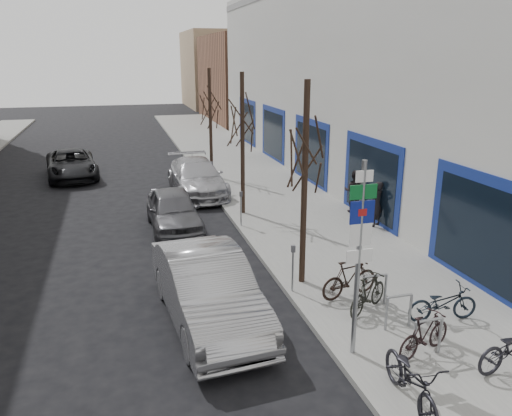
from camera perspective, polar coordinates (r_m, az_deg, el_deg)
ground at (r=10.32m, az=-1.81°, el=-18.79°), size 120.00×120.00×0.00m
sidewalk_east at (r=20.16m, az=3.75°, el=-0.27°), size 5.00×70.00×0.15m
commercial_building at (r=30.72m, az=23.14°, el=13.71°), size 20.00×32.00×10.00m
brick_building_far at (r=50.46m, az=1.63°, el=14.62°), size 12.00×14.00×8.00m
tan_building_far at (r=65.03m, az=-2.00°, el=15.57°), size 13.00×12.00×9.00m
highway_sign_pole at (r=9.90m, az=11.73°, el=-4.56°), size 0.55×0.10×4.20m
bike_rack at (r=11.77m, az=16.01°, el=-10.90°), size 0.66×2.26×0.83m
tree_near at (r=12.65m, az=5.72°, el=8.12°), size 1.80×1.80×5.50m
tree_mid at (r=18.81m, az=-1.58°, el=11.06°), size 1.80×1.80×5.50m
tree_far at (r=25.14m, az=-5.30°, el=12.47°), size 1.80×1.80×5.50m
meter_front at (r=12.93m, az=4.24°, el=-6.38°), size 0.10×0.08×1.27m
meter_mid at (r=17.89m, az=-1.72°, el=0.33°), size 0.10×0.08×1.27m
meter_back at (r=23.10m, az=-5.04°, el=4.08°), size 0.10×0.08×1.27m
bike_near_left at (r=9.47m, az=17.39°, el=-17.79°), size 0.79×2.01×1.20m
bike_near_right at (r=11.01m, az=18.72°, el=-13.45°), size 1.61×0.93×0.94m
bike_mid_curb at (r=12.41m, az=20.60°, el=-9.83°), size 1.72×0.69×1.02m
bike_mid_inner at (r=12.33m, az=12.68°, el=-9.46°), size 1.59×1.23×0.96m
bike_far_inner at (r=12.93m, az=10.65°, el=-7.89°), size 1.74×0.83×1.02m
parked_car_front at (r=11.80m, az=-5.55°, el=-9.18°), size 2.21×5.26×1.69m
parked_car_mid at (r=18.15m, az=-9.42°, el=-0.26°), size 1.80×4.32×1.46m
parked_car_back at (r=22.80m, az=-6.79°, el=3.51°), size 2.31×5.42×1.56m
lane_car at (r=27.48m, az=-20.34°, el=4.72°), size 2.97×5.38×1.43m
pedestrian_near at (r=18.32m, az=13.60°, el=0.45°), size 0.72×0.66×1.65m
pedestrian_far at (r=19.81m, az=11.16°, el=1.91°), size 0.75×0.73×1.70m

